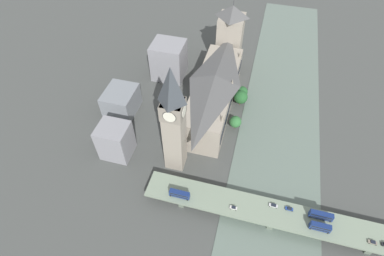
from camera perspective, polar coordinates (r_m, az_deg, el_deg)
ground_plane at (r=210.57m, az=7.66°, el=1.54°), size 600.00×600.00×0.00m
river_water at (r=211.41m, az=16.28°, el=-0.14°), size 52.61×360.00×0.30m
parliament_hall at (r=207.26m, az=4.23°, el=6.74°), size 25.50×86.20×29.91m
clock_tower at (r=156.73m, az=-3.53°, el=1.43°), size 11.98×11.98×72.39m
victoria_tower at (r=246.54m, az=7.27°, el=16.96°), size 18.91×18.91×53.80m
road_bridge at (r=168.59m, az=15.02°, el=-15.42°), size 137.21×16.06×6.47m
double_decker_bus_lead at (r=168.35m, az=23.25°, el=-16.91°), size 10.13×2.55×5.04m
double_decker_bus_mid at (r=164.18m, az=-2.40°, el=-12.45°), size 11.22×2.65×4.77m
double_decker_bus_rear at (r=171.53m, az=23.39°, el=-15.01°), size 11.74×2.58×4.94m
car_northbound_lead at (r=170.05m, az=18.04°, el=-14.42°), size 4.01×1.78×1.41m
car_northbound_tail at (r=168.64m, az=15.25°, el=-14.04°), size 4.57×1.81×1.43m
car_southbound_lead at (r=178.34m, az=31.16°, el=-18.13°), size 4.11×1.79×1.27m
car_southbound_mid at (r=163.93m, az=7.91°, el=-14.80°), size 3.94×1.74×1.43m
city_block_west at (r=215.19m, az=-13.32°, el=5.02°), size 20.25×23.82×17.44m
city_block_center at (r=187.31m, az=-14.39°, el=-2.34°), size 18.06×16.62×23.32m
city_block_east at (r=237.04m, az=-4.44°, el=12.75°), size 23.97×21.96×28.96m
tree_embankment_near at (r=201.35m, az=8.27°, el=1.19°), size 7.99×7.99×10.06m
tree_embankment_mid at (r=223.51m, az=9.51°, el=6.81°), size 8.27×8.27×10.24m
tree_embankment_far at (r=217.31m, az=9.28°, el=5.85°), size 9.78×9.78×12.27m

